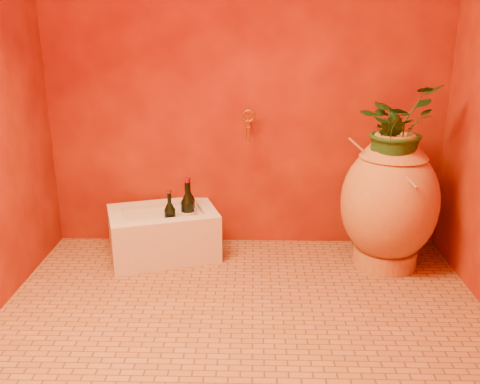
{
  "coord_description": "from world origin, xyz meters",
  "views": [
    {
      "loc": [
        0.05,
        -2.33,
        1.43
      ],
      "look_at": [
        -0.02,
        0.35,
        0.56
      ],
      "focal_mm": 40.0,
      "sensor_mm": 36.0,
      "label": 1
    }
  ],
  "objects_px": {
    "stone_basin": "(163,234)",
    "wine_bottle_c": "(170,219)",
    "amphora": "(389,202)",
    "wall_tap": "(248,124)",
    "wine_bottle_a": "(188,214)",
    "wine_bottle_b": "(189,210)"
  },
  "relations": [
    {
      "from": "wine_bottle_c",
      "to": "wall_tap",
      "type": "bearing_deg",
      "value": 25.3
    },
    {
      "from": "wall_tap",
      "to": "wine_bottle_a",
      "type": "bearing_deg",
      "value": -153.61
    },
    {
      "from": "amphora",
      "to": "wall_tap",
      "type": "bearing_deg",
      "value": 162.93
    },
    {
      "from": "amphora",
      "to": "wall_tap",
      "type": "distance_m",
      "value": 0.96
    },
    {
      "from": "wine_bottle_b",
      "to": "wall_tap",
      "type": "distance_m",
      "value": 0.65
    },
    {
      "from": "wine_bottle_a",
      "to": "wine_bottle_b",
      "type": "relative_size",
      "value": 1.06
    },
    {
      "from": "wine_bottle_a",
      "to": "wine_bottle_c",
      "type": "bearing_deg",
      "value": -158.73
    },
    {
      "from": "amphora",
      "to": "wine_bottle_c",
      "type": "distance_m",
      "value": 1.31
    },
    {
      "from": "amphora",
      "to": "stone_basin",
      "type": "xyz_separation_m",
      "value": [
        -1.36,
        0.1,
        -0.26
      ]
    },
    {
      "from": "amphora",
      "to": "stone_basin",
      "type": "distance_m",
      "value": 1.39
    },
    {
      "from": "wine_bottle_b",
      "to": "stone_basin",
      "type": "bearing_deg",
      "value": -160.34
    },
    {
      "from": "wall_tap",
      "to": "amphora",
      "type": "bearing_deg",
      "value": -17.07
    },
    {
      "from": "wine_bottle_c",
      "to": "wall_tap",
      "type": "relative_size",
      "value": 1.57
    },
    {
      "from": "wine_bottle_a",
      "to": "wine_bottle_b",
      "type": "height_order",
      "value": "wine_bottle_a"
    },
    {
      "from": "stone_basin",
      "to": "wine_bottle_c",
      "type": "relative_size",
      "value": 2.56
    },
    {
      "from": "wine_bottle_a",
      "to": "wall_tap",
      "type": "relative_size",
      "value": 1.9
    },
    {
      "from": "wine_bottle_a",
      "to": "wine_bottle_c",
      "type": "distance_m",
      "value": 0.11
    },
    {
      "from": "stone_basin",
      "to": "wine_bottle_c",
      "type": "xyz_separation_m",
      "value": [
        0.06,
        -0.07,
        0.13
      ]
    },
    {
      "from": "amphora",
      "to": "wine_bottle_b",
      "type": "relative_size",
      "value": 2.43
    },
    {
      "from": "stone_basin",
      "to": "wine_bottle_b",
      "type": "xyz_separation_m",
      "value": [
        0.16,
        0.06,
        0.14
      ]
    },
    {
      "from": "wine_bottle_a",
      "to": "wine_bottle_c",
      "type": "height_order",
      "value": "wine_bottle_a"
    },
    {
      "from": "wine_bottle_a",
      "to": "wine_bottle_c",
      "type": "xyz_separation_m",
      "value": [
        -0.1,
        -0.04,
        -0.02
      ]
    }
  ]
}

